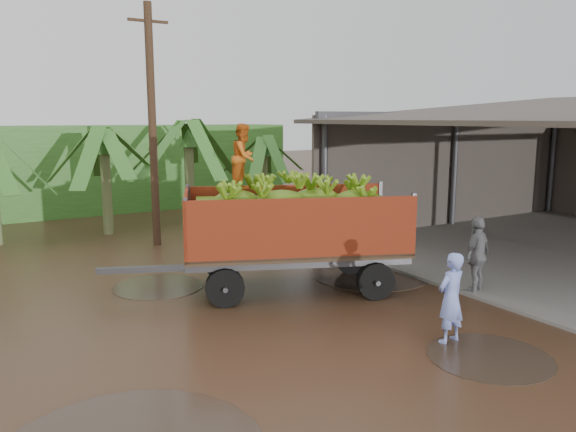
# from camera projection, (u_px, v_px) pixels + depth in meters

# --- Properties ---
(ground) EXTENTS (100.00, 100.00, 0.00)m
(ground) POSITION_uv_depth(u_px,v_px,m) (261.00, 336.00, 10.21)
(ground) COLOR black
(ground) RESTS_ON ground
(packing_shed) EXTENTS (12.78, 10.80, 4.76)m
(packing_shed) POSITION_uv_depth(u_px,v_px,m) (571.00, 164.00, 17.23)
(packing_shed) COLOR gray
(packing_shed) RESTS_ON ground
(hedge_north) EXTENTS (22.00, 3.00, 3.60)m
(hedge_north) POSITION_uv_depth(u_px,v_px,m) (27.00, 172.00, 22.40)
(hedge_north) COLOR #2D661E
(hedge_north) RESTS_ON ground
(banana_trailer) EXTENTS (6.82, 4.07, 3.79)m
(banana_trailer) POSITION_uv_depth(u_px,v_px,m) (293.00, 226.00, 12.80)
(banana_trailer) COLOR #B13219
(banana_trailer) RESTS_ON ground
(man_blue) EXTENTS (0.63, 0.45, 1.63)m
(man_blue) POSITION_uv_depth(u_px,v_px,m) (451.00, 298.00, 9.79)
(man_blue) COLOR #7E92E7
(man_blue) RESTS_ON ground
(man_grey) EXTENTS (1.12, 0.72, 1.78)m
(man_grey) POSITION_uv_depth(u_px,v_px,m) (477.00, 255.00, 12.50)
(man_grey) COLOR gray
(man_grey) RESTS_ON ground
(utility_pole) EXTENTS (1.20, 0.24, 7.25)m
(utility_pole) POSITION_uv_depth(u_px,v_px,m) (152.00, 126.00, 16.91)
(utility_pole) COLOR #47301E
(utility_pole) RESTS_ON ground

